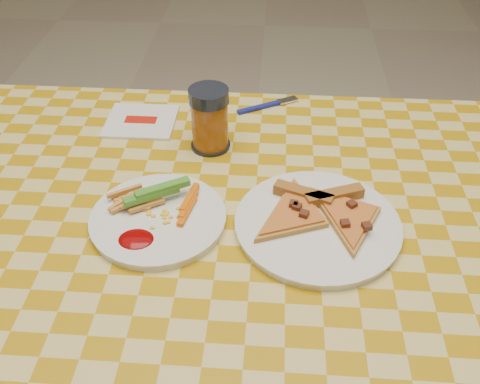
% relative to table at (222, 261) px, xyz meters
% --- Properties ---
extents(table, '(1.28, 0.88, 0.76)m').
position_rel_table_xyz_m(table, '(0.00, 0.00, 0.00)').
color(table, silver).
rests_on(table, ground).
extents(plate_left, '(0.23, 0.23, 0.01)m').
position_rel_table_xyz_m(plate_left, '(-0.10, 0.01, 0.08)').
color(plate_left, white).
rests_on(plate_left, table).
extents(plate_right, '(0.27, 0.27, 0.01)m').
position_rel_table_xyz_m(plate_right, '(0.15, 0.01, 0.08)').
color(plate_right, white).
rests_on(plate_right, table).
extents(fries_veggies, '(0.17, 0.15, 0.04)m').
position_rel_table_xyz_m(fries_veggies, '(-0.11, 0.02, 0.10)').
color(fries_veggies, '#C88A3F').
rests_on(fries_veggies, plate_left).
extents(pizza_slices, '(0.27, 0.22, 0.02)m').
position_rel_table_xyz_m(pizza_slices, '(0.16, 0.03, 0.09)').
color(pizza_slices, gold).
rests_on(pizza_slices, plate_right).
extents(drink_glass, '(0.08, 0.08, 0.12)m').
position_rel_table_xyz_m(drink_glass, '(-0.04, 0.23, 0.13)').
color(drink_glass, black).
rests_on(drink_glass, table).
extents(napkin, '(0.14, 0.13, 0.01)m').
position_rel_table_xyz_m(napkin, '(-0.19, 0.30, 0.08)').
color(napkin, white).
rests_on(napkin, table).
extents(fork, '(0.13, 0.08, 0.01)m').
position_rel_table_xyz_m(fork, '(0.06, 0.39, 0.08)').
color(fork, navy).
rests_on(fork, table).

